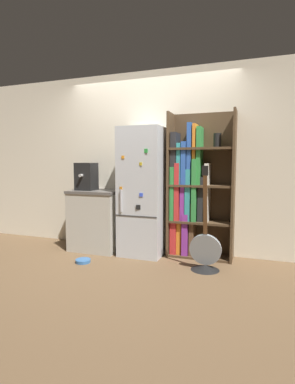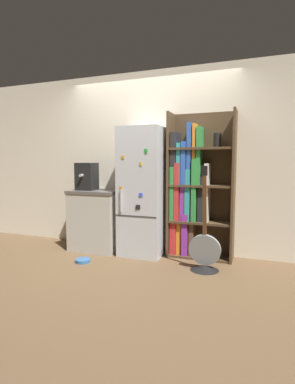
# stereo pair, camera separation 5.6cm
# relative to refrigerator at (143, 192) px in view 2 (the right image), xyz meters

# --- Properties ---
(ground_plane) EXTENTS (16.00, 16.00, 0.00)m
(ground_plane) POSITION_rel_refrigerator_xyz_m (0.00, -0.17, -0.88)
(ground_plane) COLOR brown
(wall_back) EXTENTS (8.00, 0.05, 2.60)m
(wall_back) POSITION_rel_refrigerator_xyz_m (0.00, 0.31, 0.42)
(wall_back) COLOR beige
(wall_back) RESTS_ON ground_plane
(refrigerator) EXTENTS (0.59, 0.59, 1.76)m
(refrigerator) POSITION_rel_refrigerator_xyz_m (0.00, 0.00, 0.00)
(refrigerator) COLOR silver
(refrigerator) RESTS_ON ground_plane
(bookshelf) EXTENTS (0.87, 0.34, 1.95)m
(bookshelf) POSITION_rel_refrigerator_xyz_m (0.67, 0.14, 0.02)
(bookshelf) COLOR #4C3823
(bookshelf) RESTS_ON ground_plane
(kitchen_counter) EXTENTS (0.73, 0.60, 0.88)m
(kitchen_counter) POSITION_rel_refrigerator_xyz_m (-0.73, -0.01, -0.44)
(kitchen_counter) COLOR #BCB7A8
(kitchen_counter) RESTS_ON ground_plane
(espresso_machine) EXTENTS (0.27, 0.30, 0.40)m
(espresso_machine) POSITION_rel_refrigerator_xyz_m (-0.87, -0.07, 0.20)
(espresso_machine) COLOR black
(espresso_machine) RESTS_ON kitchen_counter
(guitar) EXTENTS (0.38, 0.34, 1.25)m
(guitar) POSITION_rel_refrigerator_xyz_m (0.93, -0.37, -0.71)
(guitar) COLOR black
(guitar) RESTS_ON ground_plane
(pet_bowl) EXTENTS (0.20, 0.20, 0.04)m
(pet_bowl) POSITION_rel_refrigerator_xyz_m (-0.60, -0.63, -0.86)
(pet_bowl) COLOR #3366A5
(pet_bowl) RESTS_ON ground_plane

